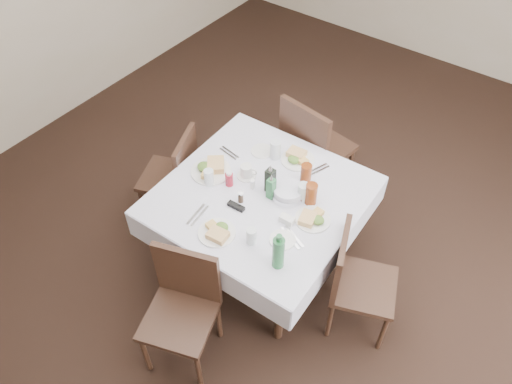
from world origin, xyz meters
TOP-DOWN VIEW (x-y plane):
  - ground_plane at (0.00, 0.00)m, footprint 7.00×7.00m
  - room_shell at (0.00, 0.00)m, footprint 6.04×7.04m
  - dining_table at (-0.23, -0.15)m, footprint 1.35×1.35m
  - chair_north at (-0.32, 0.67)m, footprint 0.55×0.55m
  - chair_south at (-0.22, -1.00)m, footprint 0.54×0.54m
  - chair_east at (0.55, -0.20)m, footprint 0.53×0.53m
  - chair_west at (-1.06, -0.15)m, footprint 0.53×0.53m
  - meal_north at (-0.22, 0.28)m, footprint 0.25×0.25m
  - meal_south at (-0.25, -0.60)m, footprint 0.24×0.24m
  - meal_east at (0.18, -0.15)m, footprint 0.24×0.24m
  - meal_west at (-0.65, -0.18)m, footprint 0.29×0.29m
  - side_plate_a at (-0.48, 0.20)m, footprint 0.17×0.17m
  - side_plate_b at (0.11, -0.40)m, footprint 0.17×0.17m
  - water_n at (-0.37, 0.21)m, footprint 0.08×0.08m
  - water_s at (-0.04, -0.52)m, footprint 0.06×0.06m
  - water_e at (0.03, -0.02)m, footprint 0.08×0.08m
  - water_w at (-0.58, -0.29)m, footprint 0.07×0.07m
  - iced_tea_a at (-0.05, 0.13)m, footprint 0.08×0.08m
  - iced_tea_b at (0.08, -0.02)m, footprint 0.08×0.08m
  - bread_basket at (-0.07, -0.06)m, footprint 0.23×0.23m
  - oil_cruet_dark at (-0.20, -0.08)m, footprint 0.06×0.06m
  - oil_cruet_green at (-0.16, -0.13)m, footprint 0.05×0.05m
  - ketchup_bottle at (-0.46, -0.21)m, footprint 0.06×0.06m
  - salt_shaker at (-0.31, -0.14)m, footprint 0.03×0.03m
  - pepper_shaker at (-0.30, -0.29)m, footprint 0.04×0.04m
  - coffee_mug at (-0.41, -0.07)m, footprint 0.15×0.14m
  - sunglasses at (-0.29, -0.35)m, footprint 0.13×0.05m
  - green_bottle at (0.20, -0.57)m, footprint 0.07×0.07m
  - sugar_caddy at (0.05, -0.25)m, footprint 0.10×0.06m
  - cutlery_n at (-0.04, 0.28)m, footprint 0.10×0.19m
  - cutlery_s at (-0.45, -0.56)m, footprint 0.07×0.21m
  - cutlery_e at (0.15, -0.34)m, footprint 0.20×0.12m
  - cutlery_w at (-0.67, 0.04)m, footprint 0.18×0.07m

SIDE VIEW (x-z plane):
  - ground_plane at x=0.00m, z-range 0.00..0.00m
  - chair_west at x=-1.06m, z-range 0.06..0.92m
  - chair_east at x=0.55m, z-range 0.06..0.94m
  - chair_south at x=-0.22m, z-range 0.06..0.97m
  - chair_north at x=-0.32m, z-range 0.07..1.08m
  - dining_table at x=-0.23m, z-range 0.30..1.06m
  - cutlery_w at x=-0.67m, z-range 0.76..0.77m
  - cutlery_n at x=-0.04m, z-range 0.76..0.77m
  - cutlery_e at x=0.15m, z-range 0.76..0.77m
  - cutlery_s at x=-0.45m, z-range 0.76..0.77m
  - side_plate_a at x=-0.48m, z-range 0.76..0.77m
  - side_plate_b at x=0.11m, z-range 0.76..0.77m
  - sunglasses at x=-0.29m, z-range 0.76..0.79m
  - meal_east at x=0.18m, z-range 0.76..0.81m
  - meal_south at x=-0.25m, z-range 0.76..0.81m
  - meal_north at x=-0.22m, z-range 0.76..0.81m
  - meal_west at x=-0.65m, z-range 0.76..0.82m
  - sugar_caddy at x=0.05m, z-range 0.76..0.81m
  - bread_basket at x=-0.07m, z-range 0.76..0.84m
  - salt_shaker at x=-0.31m, z-range 0.76..0.84m
  - pepper_shaker at x=-0.30m, z-range 0.76..0.84m
  - coffee_mug at x=-0.41m, z-range 0.76..0.86m
  - ketchup_bottle at x=-0.46m, z-range 0.76..0.88m
  - water_s at x=-0.04m, z-range 0.76..0.88m
  - water_w at x=-0.58m, z-range 0.76..0.89m
  - water_e at x=0.03m, z-range 0.76..0.90m
  - water_n at x=-0.37m, z-range 0.76..0.91m
  - iced_tea_a at x=-0.05m, z-range 0.76..0.92m
  - iced_tea_b at x=0.08m, z-range 0.76..0.93m
  - oil_cruet_green at x=-0.16m, z-range 0.75..0.96m
  - oil_cruet_dark at x=-0.20m, z-range 0.74..0.99m
  - green_bottle at x=0.20m, z-range 0.75..1.03m
  - room_shell at x=0.00m, z-range 0.31..3.11m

